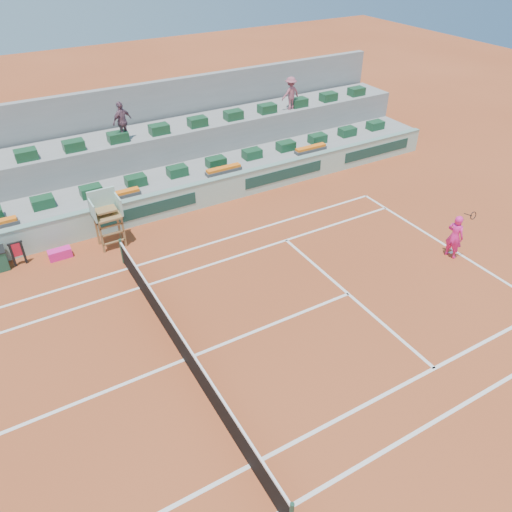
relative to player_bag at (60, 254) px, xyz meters
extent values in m
plane|color=#963D1D|center=(2.06, -7.53, -0.20)|extent=(90.00, 90.00, 0.00)
cube|color=gray|center=(2.06, 3.17, 0.40)|extent=(36.00, 4.00, 1.20)
cube|color=gray|center=(2.06, 4.77, 1.10)|extent=(36.00, 2.40, 2.60)
cube|color=gray|center=(2.06, 6.37, 2.00)|extent=(36.00, 0.40, 4.40)
cube|color=#F5208B|center=(0.00, 0.00, 0.00)|extent=(0.88, 0.39, 0.39)
imported|color=#774F5F|center=(4.38, 4.19, 3.30)|extent=(1.14, 0.83, 1.80)
imported|color=#A1505F|center=(13.44, 4.06, 3.24)|extent=(1.16, 0.76, 1.68)
cube|color=silver|center=(13.95, -7.53, -0.19)|extent=(0.12, 10.97, 0.01)
cube|color=silver|center=(2.06, -2.05, -0.19)|extent=(23.77, 0.12, 0.01)
cube|color=silver|center=(2.06, -11.65, -0.19)|extent=(23.77, 0.12, 0.01)
cube|color=silver|center=(2.06, -3.42, -0.19)|extent=(23.77, 0.12, 0.01)
cube|color=silver|center=(8.46, -7.53, -0.19)|extent=(0.12, 8.23, 0.01)
cube|color=silver|center=(2.06, -7.53, -0.19)|extent=(12.80, 0.12, 0.01)
cube|color=silver|center=(13.80, -7.53, -0.19)|extent=(0.30, 0.12, 0.01)
cube|color=black|center=(2.06, -7.53, 0.26)|extent=(0.03, 11.87, 0.92)
cube|color=white|center=(2.06, -7.53, 0.76)|extent=(0.06, 11.87, 0.07)
cylinder|color=#1B412E|center=(2.06, -1.60, 0.35)|extent=(0.10, 0.10, 1.10)
cube|color=#A1CBB9|center=(2.06, 0.97, 0.40)|extent=(36.00, 0.30, 1.20)
cube|color=gray|center=(2.06, 0.97, 1.03)|extent=(36.00, 0.34, 0.06)
cube|color=#163D35|center=(4.06, 0.81, 0.45)|extent=(4.40, 0.02, 0.56)
cube|color=#163D35|center=(11.06, 0.81, 0.45)|extent=(4.40, 0.02, 0.56)
cube|color=#163D35|center=(17.06, 0.81, 0.45)|extent=(4.40, 0.02, 0.56)
cube|color=olive|center=(1.61, -0.48, 0.48)|extent=(0.08, 0.08, 1.35)
cube|color=olive|center=(2.51, -0.48, 0.48)|extent=(0.08, 0.08, 1.35)
cube|color=olive|center=(1.61, 0.22, 0.48)|extent=(0.08, 0.08, 1.35)
cube|color=olive|center=(2.51, 0.22, 0.48)|extent=(0.08, 0.08, 1.35)
cube|color=olive|center=(2.06, -0.13, 1.19)|extent=(1.10, 0.90, 0.08)
cube|color=#A1CBB9|center=(2.06, 0.25, 1.70)|extent=(1.10, 0.08, 1.00)
cube|color=#A1CBB9|center=(1.54, -0.13, 1.55)|extent=(0.06, 0.90, 0.80)
cube|color=#A1CBB9|center=(2.58, -0.13, 1.55)|extent=(0.06, 0.90, 0.80)
cube|color=olive|center=(2.06, -0.03, 1.43)|extent=(0.80, 0.60, 0.08)
cube|color=olive|center=(2.06, -0.48, 0.15)|extent=(0.90, 0.08, 0.06)
cube|color=olive|center=(2.06, -0.48, 0.55)|extent=(0.90, 0.08, 0.06)
cube|color=olive|center=(2.06, -0.48, 0.90)|extent=(0.90, 0.08, 0.06)
cube|color=#174526|center=(0.06, 2.27, 1.22)|extent=(0.90, 0.60, 0.44)
cube|color=#174526|center=(2.06, 2.27, 1.22)|extent=(0.90, 0.60, 0.44)
cube|color=#174526|center=(4.06, 2.27, 1.22)|extent=(0.90, 0.60, 0.44)
cube|color=#174526|center=(6.06, 2.27, 1.22)|extent=(0.90, 0.60, 0.44)
cube|color=#174526|center=(8.06, 2.27, 1.22)|extent=(0.90, 0.60, 0.44)
cube|color=#174526|center=(10.06, 2.27, 1.22)|extent=(0.90, 0.60, 0.44)
cube|color=#174526|center=(12.06, 2.27, 1.22)|extent=(0.90, 0.60, 0.44)
cube|color=#174526|center=(14.06, 2.27, 1.22)|extent=(0.90, 0.60, 0.44)
cube|color=#174526|center=(16.06, 2.27, 1.22)|extent=(0.90, 0.60, 0.44)
cube|color=#174526|center=(18.06, 2.27, 1.22)|extent=(0.90, 0.60, 0.44)
cube|color=#174526|center=(0.06, 4.17, 2.62)|extent=(0.90, 0.60, 0.44)
cube|color=#174526|center=(2.06, 4.17, 2.62)|extent=(0.90, 0.60, 0.44)
cube|color=#174526|center=(4.06, 4.17, 2.62)|extent=(0.90, 0.60, 0.44)
cube|color=#174526|center=(6.06, 4.17, 2.62)|extent=(0.90, 0.60, 0.44)
cube|color=#174526|center=(8.06, 4.17, 2.62)|extent=(0.90, 0.60, 0.44)
cube|color=#174526|center=(10.06, 4.17, 2.62)|extent=(0.90, 0.60, 0.44)
cube|color=#174526|center=(12.06, 4.17, 2.62)|extent=(0.90, 0.60, 0.44)
cube|color=#174526|center=(14.06, 4.17, 2.62)|extent=(0.90, 0.60, 0.44)
cube|color=#174526|center=(16.06, 4.17, 2.62)|extent=(0.90, 0.60, 0.44)
cube|color=#174526|center=(18.06, 4.17, 2.62)|extent=(0.90, 0.60, 0.44)
cube|color=#454545|center=(3.06, 1.47, 1.08)|extent=(1.80, 0.36, 0.16)
cube|color=orange|center=(3.06, 1.47, 1.22)|extent=(1.70, 0.32, 0.12)
cube|color=#454545|center=(8.06, 1.47, 1.08)|extent=(1.80, 0.36, 0.16)
cube|color=orange|center=(8.06, 1.47, 1.22)|extent=(1.70, 0.32, 0.12)
cube|color=#454545|center=(13.06, 1.47, 1.08)|extent=(1.80, 0.36, 0.16)
cube|color=orange|center=(13.06, 1.47, 1.22)|extent=(1.70, 0.32, 0.12)
cube|color=black|center=(-1.64, 0.31, 0.30)|extent=(0.09, 0.09, 1.00)
cube|color=black|center=(-1.24, 0.31, 0.30)|extent=(0.09, 0.09, 1.00)
cube|color=black|center=(-1.44, 0.31, 0.80)|extent=(0.55, 0.07, 0.06)
cube|color=red|center=(-1.44, 0.29, 0.50)|extent=(0.40, 0.04, 0.56)
imported|color=#F5208B|center=(13.50, -7.66, 0.73)|extent=(0.57, 0.75, 1.84)
cylinder|color=black|center=(13.50, -7.96, 1.85)|extent=(0.03, 0.35, 0.09)
torus|color=black|center=(13.50, -8.18, 1.92)|extent=(0.31, 0.08, 0.31)
camera|label=1|loc=(-1.42, -17.96, 11.18)|focal=35.00mm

